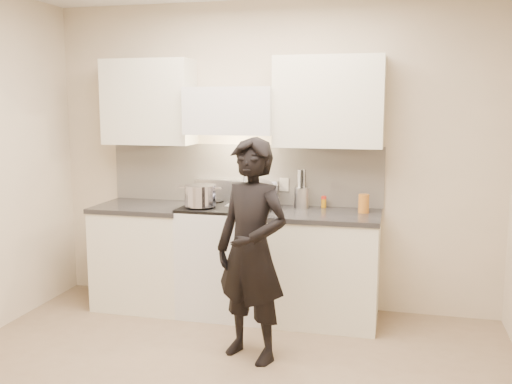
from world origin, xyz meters
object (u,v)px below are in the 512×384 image
at_px(utensil_crock, 301,196).
at_px(wok, 255,190).
at_px(stove, 229,259).
at_px(person, 252,250).
at_px(counter_right, 324,267).

bearing_deg(utensil_crock, wok, -175.32).
relative_size(stove, wok, 1.94).
relative_size(wok, person, 0.31).
height_order(wok, utensil_crock, wok).
bearing_deg(utensil_crock, counter_right, -38.41).
relative_size(stove, counter_right, 1.04).
height_order(counter_right, person, person).
bearing_deg(stove, wok, 35.90).
bearing_deg(person, utensil_crock, 102.79).
bearing_deg(stove, person, -63.46).
xyz_separation_m(counter_right, utensil_crock, (-0.22, 0.18, 0.56)).
relative_size(utensil_crock, person, 0.21).
xyz_separation_m(counter_right, person, (-0.40, -0.85, 0.33)).
relative_size(counter_right, person, 0.58).
bearing_deg(wok, stove, -144.10).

